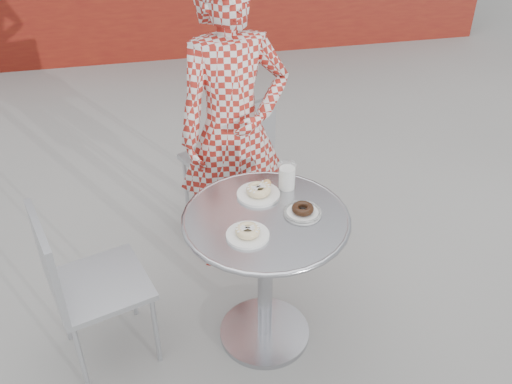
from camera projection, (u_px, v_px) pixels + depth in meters
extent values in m
plane|color=#9A9893|center=(273.00, 335.00, 2.71)|extent=(60.00, 60.00, 0.00)
cube|color=maroon|center=(184.00, 4.00, 5.39)|extent=(6.02, 0.20, 1.00)
cylinder|color=silver|center=(265.00, 332.00, 2.71)|extent=(0.42, 0.42, 0.03)
cylinder|color=silver|center=(265.00, 280.00, 2.52)|extent=(0.07, 0.07, 0.67)
cylinder|color=silver|center=(266.00, 219.00, 2.32)|extent=(0.67, 0.67, 0.02)
torus|color=silver|center=(266.00, 219.00, 2.32)|extent=(0.70, 0.70, 0.02)
cube|color=#B2B5BA|center=(225.00, 160.00, 3.21)|extent=(0.52, 0.52, 0.03)
cube|color=#B2B5BA|center=(244.00, 141.00, 2.96)|extent=(0.37, 0.19, 0.39)
cube|color=#B2B5BA|center=(101.00, 285.00, 2.41)|extent=(0.47, 0.47, 0.03)
cube|color=#B2B5BA|center=(47.00, 263.00, 2.22)|extent=(0.14, 0.37, 0.38)
imported|color=#A32119|center=(233.00, 130.00, 2.78)|extent=(0.61, 0.45, 1.54)
cylinder|color=white|center=(258.00, 194.00, 2.44)|extent=(0.19, 0.19, 0.01)
torus|color=#D6AA52|center=(258.00, 190.00, 2.42)|extent=(0.11, 0.11, 0.03)
sphere|color=#B77A3F|center=(267.00, 183.00, 2.46)|extent=(0.04, 0.04, 0.04)
cylinder|color=white|center=(248.00, 235.00, 2.21)|extent=(0.17, 0.17, 0.01)
torus|color=#D6AA52|center=(248.00, 231.00, 2.20)|extent=(0.10, 0.10, 0.03)
cylinder|color=white|center=(302.00, 213.00, 2.33)|extent=(0.15, 0.15, 0.01)
torus|color=black|center=(303.00, 209.00, 2.32)|extent=(0.09, 0.09, 0.03)
torus|color=black|center=(303.00, 212.00, 2.33)|extent=(0.16, 0.16, 0.01)
cylinder|color=white|center=(287.00, 178.00, 2.46)|extent=(0.07, 0.07, 0.10)
cylinder|color=white|center=(287.00, 176.00, 2.45)|extent=(0.08, 0.08, 0.12)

